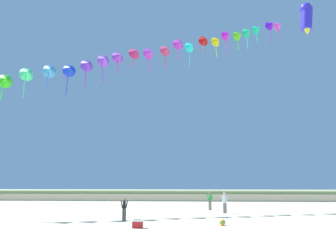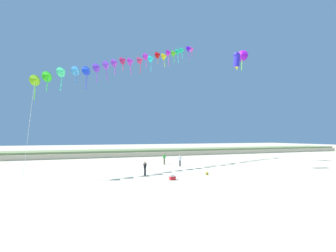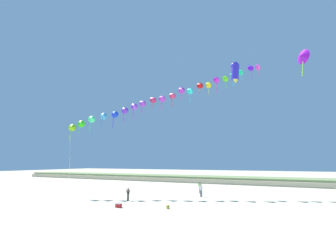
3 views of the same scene
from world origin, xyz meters
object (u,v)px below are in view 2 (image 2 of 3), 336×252
(person_near_right, at_px, (164,158))
(beach_ball, at_px, (207,173))
(large_kite_mid_trail, at_px, (237,60))
(beach_cooler, at_px, (172,178))
(person_near_left, at_px, (180,159))
(large_kite_low_lead, at_px, (242,55))
(person_mid_center, at_px, (145,167))

(person_near_right, xyz_separation_m, beach_ball, (0.30, -12.02, -0.78))
(beach_ball, bearing_deg, large_kite_mid_trail, 26.51)
(large_kite_mid_trail, bearing_deg, beach_cooler, -156.90)
(person_near_left, bearing_deg, beach_ball, -95.33)
(large_kite_low_lead, bearing_deg, beach_cooler, -144.81)
(person_near_left, relative_size, large_kite_low_lead, 0.45)
(person_near_left, xyz_separation_m, beach_cooler, (-5.61, -10.35, -0.76))
(person_near_right, relative_size, large_kite_mid_trail, 0.68)
(person_near_right, bearing_deg, person_near_left, -70.82)
(beach_ball, bearing_deg, person_mid_center, 159.81)
(large_kite_low_lead, height_order, beach_cooler, large_kite_low_lead)
(person_near_left, distance_m, person_near_right, 3.42)
(beach_cooler, distance_m, beach_ball, 5.04)
(large_kite_low_lead, relative_size, large_kite_mid_trail, 1.54)
(person_near_left, height_order, person_mid_center, person_near_left)
(person_near_right, height_order, person_mid_center, person_near_right)
(large_kite_mid_trail, bearing_deg, person_near_right, 128.67)
(large_kite_low_lead, xyz_separation_m, beach_ball, (-14.19, -11.82, -18.28))
(large_kite_mid_trail, bearing_deg, person_mid_center, -175.70)
(person_near_right, relative_size, person_mid_center, 1.11)
(beach_cooler, bearing_deg, beach_ball, 18.07)
(large_kite_low_lead, bearing_deg, person_near_left, -167.22)
(person_mid_center, distance_m, beach_cooler, 4.26)
(person_mid_center, bearing_deg, person_near_left, 41.90)
(person_near_left, relative_size, beach_ball, 4.64)
(person_near_right, bearing_deg, beach_cooler, -108.29)
(person_near_right, height_order, beach_ball, person_near_right)
(person_near_right, relative_size, large_kite_low_lead, 0.44)
(person_mid_center, bearing_deg, beach_cooler, -68.03)
(large_kite_low_lead, bearing_deg, person_near_right, 179.23)
(person_near_left, distance_m, beach_ball, 8.86)
(large_kite_mid_trail, bearing_deg, large_kite_low_lead, 48.46)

